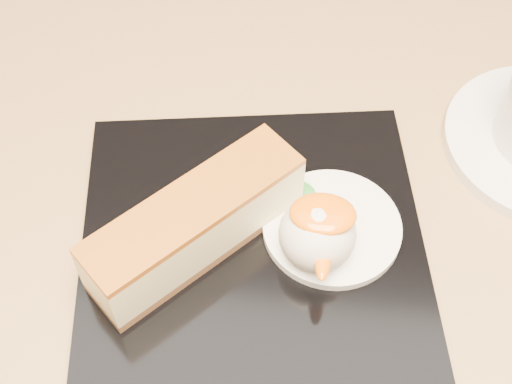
# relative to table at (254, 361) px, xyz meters

# --- Properties ---
(table) EXTENTS (0.80, 0.80, 0.72)m
(table) POSITION_rel_table_xyz_m (0.00, 0.00, 0.00)
(table) COLOR black
(table) RESTS_ON ground
(dessert_plate) EXTENTS (0.25, 0.25, 0.01)m
(dessert_plate) POSITION_rel_table_xyz_m (-0.00, 0.01, 0.16)
(dessert_plate) COLOR black
(dessert_plate) RESTS_ON table
(cheesecake) EXTENTS (0.13, 0.13, 0.05)m
(cheesecake) POSITION_rel_table_xyz_m (-0.04, 0.01, 0.19)
(cheesecake) COLOR brown
(cheesecake) RESTS_ON dessert_plate
(cream_smear) EXTENTS (0.09, 0.09, 0.01)m
(cream_smear) POSITION_rel_table_xyz_m (0.05, 0.03, 0.17)
(cream_smear) COLOR white
(cream_smear) RESTS_ON dessert_plate
(ice_cream_scoop) EXTENTS (0.05, 0.05, 0.05)m
(ice_cream_scoop) POSITION_rel_table_xyz_m (0.04, 0.01, 0.19)
(ice_cream_scoop) COLOR white
(ice_cream_scoop) RESTS_ON cream_smear
(mango_sauce) EXTENTS (0.04, 0.03, 0.01)m
(mango_sauce) POSITION_rel_table_xyz_m (0.04, 0.01, 0.21)
(mango_sauce) COLOR orange
(mango_sauce) RESTS_ON ice_cream_scoop
(mint_sprig) EXTENTS (0.04, 0.03, 0.00)m
(mint_sprig) POSITION_rel_table_xyz_m (0.02, 0.05, 0.17)
(mint_sprig) COLOR green
(mint_sprig) RESTS_ON cream_smear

